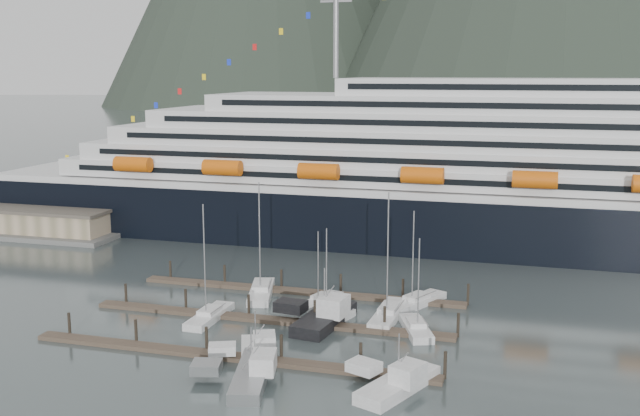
# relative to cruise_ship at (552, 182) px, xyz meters

# --- Properties ---
(ground) EXTENTS (1600.00, 1600.00, 0.00)m
(ground) POSITION_rel_cruise_ship_xyz_m (-30.03, -54.94, -12.04)
(ground) COLOR #404B4B
(ground) RESTS_ON ground
(cruise_ship) EXTENTS (210.00, 30.40, 50.30)m
(cruise_ship) POSITION_rel_cruise_ship_xyz_m (0.00, 0.00, 0.00)
(cruise_ship) COLOR black
(cruise_ship) RESTS_ON ground
(warehouse) EXTENTS (46.00, 20.00, 5.80)m
(warehouse) POSITION_rel_cruise_ship_xyz_m (-102.03, -12.94, -9.79)
(warehouse) COLOR #595956
(warehouse) RESTS_ON ground
(dock_near) EXTENTS (48.18, 2.28, 3.20)m
(dock_near) POSITION_rel_cruise_ship_xyz_m (-34.95, -64.89, -11.73)
(dock_near) COLOR #4B3C30
(dock_near) RESTS_ON ground
(dock_mid) EXTENTS (48.18, 2.28, 3.20)m
(dock_mid) POSITION_rel_cruise_ship_xyz_m (-34.95, -51.89, -11.73)
(dock_mid) COLOR #4B3C30
(dock_mid) RESTS_ON ground
(dock_far) EXTENTS (48.18, 2.28, 3.20)m
(dock_far) POSITION_rel_cruise_ship_xyz_m (-34.95, -38.89, -11.73)
(dock_far) COLOR #4B3C30
(dock_far) RESTS_ON ground
(sailboat_b) EXTENTS (2.76, 10.14, 15.78)m
(sailboat_b) POSITION_rel_cruise_ship_xyz_m (-42.45, -53.39, -11.60)
(sailboat_b) COLOR silver
(sailboat_b) RESTS_ON ground
(sailboat_c) EXTENTS (4.79, 9.40, 12.97)m
(sailboat_c) POSITION_rel_cruise_ship_xyz_m (-27.07, -50.68, -11.63)
(sailboat_c) COLOR silver
(sailboat_c) RESTS_ON ground
(sailboat_d) EXTENTS (3.23, 12.11, 17.23)m
(sailboat_d) POSITION_rel_cruise_ship_xyz_m (-20.40, -46.18, -11.59)
(sailboat_d) COLOR silver
(sailboat_d) RESTS_ON ground
(sailboat_e) EXTENTS (5.92, 11.87, 17.08)m
(sailboat_e) POSITION_rel_cruise_ship_xyz_m (-39.77, -41.63, -11.58)
(sailboat_e) COLOR silver
(sailboat_e) RESTS_ON ground
(sailboat_f) EXTENTS (4.53, 8.48, 10.77)m
(sailboat_f) POSITION_rel_cruise_ship_xyz_m (-30.43, -43.06, -11.65)
(sailboat_f) COLOR silver
(sailboat_f) RESTS_ON ground
(sailboat_g) EXTENTS (7.16, 11.07, 13.81)m
(sailboat_g) POSITION_rel_cruise_ship_xyz_m (-17.74, -40.08, -11.62)
(sailboat_g) COLOR silver
(sailboat_g) RESTS_ON ground
(sailboat_h) EXTENTS (5.70, 9.37, 12.45)m
(sailboat_h) POSITION_rel_cruise_ship_xyz_m (-16.16, -50.59, -11.62)
(sailboat_h) COLOR silver
(sailboat_h) RESTS_ON ground
(trawler_b) EXTENTS (8.46, 10.15, 6.24)m
(trawler_b) POSITION_rel_cruise_ship_xyz_m (-31.92, -64.52, -11.21)
(trawler_b) COLOR silver
(trawler_b) RESTS_ON ground
(trawler_c) EXTENTS (9.36, 12.78, 6.28)m
(trawler_c) POSITION_rel_cruise_ship_xyz_m (-30.31, -69.98, -11.21)
(trawler_c) COLOR gray
(trawler_c) RESTS_ON ground
(trawler_d) EXTENTS (9.48, 11.52, 6.58)m
(trawler_d) POSITION_rel_cruise_ship_xyz_m (-15.28, -68.10, -11.18)
(trawler_d) COLOR silver
(trawler_d) RESTS_ON ground
(trawler_e) EXTENTS (9.81, 12.86, 8.13)m
(trawler_e) POSITION_rel_cruise_ship_xyz_m (-27.85, -51.02, -11.04)
(trawler_e) COLOR black
(trawler_e) RESTS_ON ground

